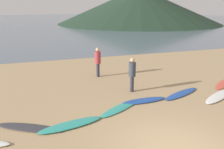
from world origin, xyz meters
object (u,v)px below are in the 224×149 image
surfboard_7 (224,83)px  person_0 (132,72)px  surfboard_1 (30,128)px  surfboard_5 (181,94)px  surfboard_4 (144,100)px  surfboard_6 (219,96)px  surfboard_3 (120,108)px  person_1 (98,60)px  surfboard_2 (71,125)px

surfboard_7 → person_0: person_0 is taller
surfboard_1 → person_0: size_ratio=1.46×
surfboard_5 → person_0: 2.64m
surfboard_4 → surfboard_6: size_ratio=0.82×
surfboard_6 → surfboard_7: (1.69, 1.48, -0.02)m
surfboard_1 → surfboard_4: surfboard_4 is taller
surfboard_3 → person_1: bearing=55.1°
surfboard_1 → person_1: size_ratio=1.43×
surfboard_1 → surfboard_2: size_ratio=1.06×
surfboard_5 → person_1: person_1 is taller
surfboard_5 → person_0: person_0 is taller
surfboard_3 → surfboard_6: bearing=-33.9°
surfboard_1 → surfboard_6: (8.58, 0.28, 0.01)m
surfboard_3 → surfboard_5: surfboard_5 is taller
surfboard_6 → person_1: size_ratio=1.46×
person_1 → surfboard_6: bearing=77.6°
surfboard_3 → person_0: size_ratio=1.41×
surfboard_3 → person_1: (0.36, 4.83, 1.02)m
surfboard_7 → surfboard_1: bearing=157.2°
surfboard_1 → surfboard_6: 8.58m
surfboard_5 → surfboard_6: surfboard_6 is taller
surfboard_4 → person_0: bearing=89.0°
person_1 → person_0: bearing=52.4°
surfboard_6 → person_0: 4.29m
surfboard_5 → surfboard_7: bearing=-11.9°
surfboard_6 → surfboard_7: surfboard_6 is taller
surfboard_3 → surfboard_7: bearing=-20.3°
surfboard_5 → person_0: size_ratio=1.46×
surfboard_4 → surfboard_7: (5.32, 0.83, -0.02)m
surfboard_1 → surfboard_5: (7.09, 1.15, 0.00)m
surfboard_3 → surfboard_7: 6.72m
surfboard_5 → person_1: bearing=103.2°
person_0 → surfboard_3: bearing=69.3°
surfboard_1 → surfboard_5: size_ratio=1.00×
person_1 → surfboard_3: bearing=31.6°
surfboard_1 → surfboard_6: bearing=32.0°
person_1 → surfboard_1: bearing=-0.8°
surfboard_7 → surfboard_3: bearing=157.7°
surfboard_3 → surfboard_7: surfboard_3 is taller
surfboard_4 → person_1: (-0.93, 4.46, 1.00)m
surfboard_4 → person_1: bearing=100.3°
person_1 → surfboard_5: bearing=71.8°
surfboard_1 → person_1: (4.01, 5.39, 1.02)m
surfboard_6 → surfboard_3: bearing=150.1°
surfboard_4 → surfboard_5: (2.15, 0.22, -0.01)m
person_0 → person_1: bearing=-58.1°
surfboard_5 → surfboard_3: bearing=167.1°
surfboard_5 → person_1: (-3.08, 4.24, 1.01)m
surfboard_1 → surfboard_3: bearing=38.8°
surfboard_4 → surfboard_5: size_ratio=0.84×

